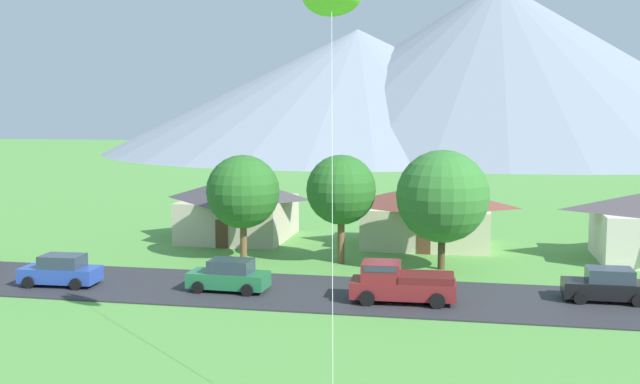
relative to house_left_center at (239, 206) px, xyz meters
name	(u,v)px	position (x,y,z in m)	size (l,w,h in m)	color
road_strip	(374,295)	(12.03, -15.21, -2.37)	(160.00, 7.71, 0.08)	#2D2D33
mountain_far_east_ridge	(357,90)	(-7.61, 113.54, 11.06)	(111.03, 111.03, 26.93)	gray
mountain_east_ridge	(497,67)	(22.92, 119.07, 16.23)	(120.12, 120.12, 37.27)	gray
house_left_center	(239,206)	(0.00, 0.00, 0.00)	(7.96, 8.64, 4.65)	beige
house_right_center	(427,214)	(13.92, -0.46, -0.15)	(9.37, 6.59, 4.37)	beige
tree_center	(442,196)	(15.22, -7.91, 2.04)	(5.59, 5.59, 7.25)	#4C3823
tree_right_of_center	(341,190)	(8.97, -7.35, 2.22)	(4.37, 4.37, 6.84)	brown
tree_near_right	(243,192)	(2.62, -7.44, 1.98)	(4.70, 4.70, 6.76)	brown
parked_car_blue_west_end	(61,271)	(-5.04, -16.39, -1.54)	(4.28, 2.23, 1.68)	#2847A8
parked_car_green_mid_east	(229,276)	(4.38, -15.81, -1.54)	(4.26, 2.19, 1.68)	#237042
parked_car_black_east_end	(607,286)	(23.64, -14.21, -1.54)	(4.20, 2.09, 1.68)	black
pickup_truck_maroon_west_side	(400,283)	(13.47, -16.34, -1.35)	(5.28, 2.49, 1.99)	maroon
kite_flyer_with_kite	(332,5)	(11.89, -26.91, 10.87)	(2.79, 7.04, 14.48)	#3D3D42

